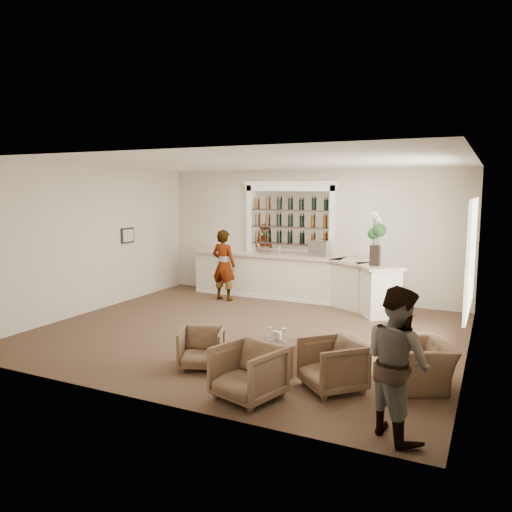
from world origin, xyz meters
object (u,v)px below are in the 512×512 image
(armchair_right, at_px, (332,365))
(armchair_far, at_px, (416,364))
(guest, at_px, (397,362))
(espresso_machine, at_px, (320,249))
(armchair_center, at_px, (248,372))
(bar_counter, at_px, (295,278))
(sommelier, at_px, (224,265))
(cocktail_table, at_px, (276,358))
(flower_vase, at_px, (376,235))
(armchair_left, at_px, (202,348))

(armchair_right, bearing_deg, armchair_far, 76.24)
(guest, relative_size, armchair_far, 1.75)
(espresso_machine, bearing_deg, armchair_center, -79.22)
(bar_counter, bearing_deg, guest, -59.27)
(espresso_machine, bearing_deg, sommelier, -158.92)
(armchair_far, bearing_deg, sommelier, -152.22)
(armchair_center, bearing_deg, cocktail_table, 108.32)
(sommelier, height_order, espresso_machine, sommelier)
(armchair_center, bearing_deg, sommelier, 138.95)
(armchair_center, distance_m, flower_vase, 5.38)
(guest, xyz_separation_m, armchair_left, (-3.17, 0.90, -0.56))
(armchair_right, bearing_deg, cocktail_table, -148.89)
(guest, bearing_deg, flower_vase, -33.17)
(flower_vase, bearing_deg, armchair_right, -84.84)
(armchair_left, xyz_separation_m, armchair_far, (3.17, 0.70, 0.01))
(flower_vase, bearing_deg, armchair_center, -95.90)
(armchair_right, height_order, espresso_machine, espresso_machine)
(sommelier, distance_m, guest, 7.40)
(armchair_left, xyz_separation_m, armchair_right, (2.13, 0.04, 0.04))
(cocktail_table, xyz_separation_m, armchair_left, (-1.17, -0.26, 0.06))
(armchair_center, bearing_deg, bar_counter, 121.74)
(bar_counter, distance_m, espresso_machine, 0.98)
(sommelier, relative_size, armchair_center, 2.20)
(armchair_far, bearing_deg, espresso_machine, -173.65)
(cocktail_table, bearing_deg, armchair_center, -88.15)
(flower_vase, bearing_deg, armchair_left, -111.48)
(cocktail_table, xyz_separation_m, guest, (2.00, -1.16, 0.62))
(sommelier, bearing_deg, armchair_far, 149.02)
(sommelier, distance_m, armchair_far, 6.40)
(armchair_far, bearing_deg, guest, -27.18)
(armchair_right, bearing_deg, sommelier, 178.09)
(armchair_left, relative_size, armchair_right, 0.88)
(flower_vase, bearing_deg, armchair_far, -68.84)
(espresso_machine, bearing_deg, armchair_left, -91.04)
(cocktail_table, bearing_deg, armchair_right, -12.90)
(guest, relative_size, espresso_machine, 3.83)
(cocktail_table, bearing_deg, sommelier, 128.15)
(bar_counter, height_order, guest, guest)
(bar_counter, height_order, flower_vase, flower_vase)
(armchair_left, xyz_separation_m, armchair_center, (1.20, -0.75, 0.06))
(flower_vase, bearing_deg, cocktail_table, -97.77)
(sommelier, bearing_deg, bar_counter, -151.79)
(flower_vase, bearing_deg, espresso_machine, 153.43)
(armchair_far, xyz_separation_m, espresso_machine, (-2.96, 4.47, 1.02))
(bar_counter, bearing_deg, espresso_machine, 6.85)
(bar_counter, relative_size, flower_vase, 4.84)
(armchair_left, bearing_deg, armchair_center, -54.59)
(sommelier, bearing_deg, cocktail_table, 132.21)
(bar_counter, distance_m, armchair_left, 5.12)
(armchair_right, bearing_deg, espresso_machine, 154.57)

